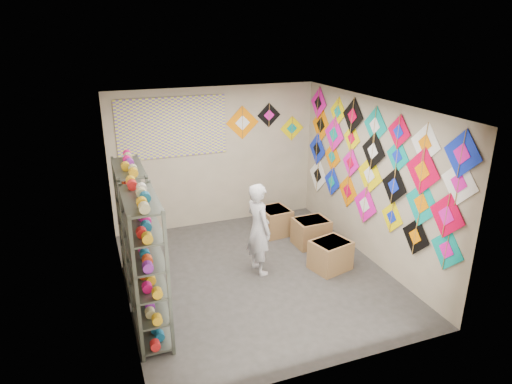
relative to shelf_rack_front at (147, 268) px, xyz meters
name	(u,v)px	position (x,y,z in m)	size (l,w,h in m)	color
ground	(257,275)	(1.78, 0.85, -0.95)	(4.50, 4.50, 0.00)	#34312D
room_walls	(257,178)	(1.78, 0.85, 0.69)	(4.50, 4.50, 4.50)	tan
shelf_rack_front	(147,268)	(0.00, 0.00, 0.00)	(0.40, 1.10, 1.90)	#4C5147
shelf_rack_back	(134,226)	(0.00, 1.30, 0.00)	(0.40, 1.10, 1.90)	#4C5147
string_spools	(139,239)	(0.00, 0.65, 0.10)	(0.12, 2.36, 0.12)	#EF0E79
kite_wall_display	(371,164)	(3.76, 0.86, 0.69)	(0.06, 4.33, 2.10)	#069689
back_wall_kites	(263,122)	(2.76, 3.09, 1.01)	(1.63, 0.02, 0.80)	orange
poster	(172,127)	(0.98, 3.08, 1.05)	(2.00, 0.01, 1.10)	#644EA9
shopkeeper	(259,229)	(1.85, 0.96, -0.20)	(0.45, 0.60, 1.50)	silver
carton_a	(330,255)	(2.97, 0.62, -0.71)	(0.59, 0.49, 0.49)	olive
carton_b	(311,232)	(3.08, 1.52, -0.71)	(0.59, 0.49, 0.49)	olive
carton_c	(275,221)	(2.65, 2.19, -0.70)	(0.52, 0.57, 0.50)	olive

